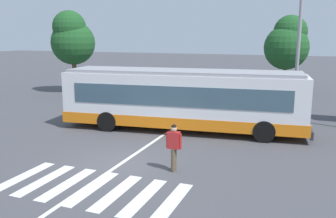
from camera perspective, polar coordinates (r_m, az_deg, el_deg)
name	(u,v)px	position (r m, az deg, el deg)	size (l,w,h in m)	color
ground_plane	(122,164)	(13.94, -7.24, -8.51)	(160.00, 160.00, 0.00)	#47474C
city_transit_bus	(182,99)	(18.24, 2.27, 1.53)	(12.39, 3.91, 3.06)	black
pedestrian_crossing_street	(174,145)	(12.79, 0.93, -5.69)	(0.58, 0.28, 1.72)	brown
parked_car_blue	(156,89)	(27.23, -1.98, 3.11)	(2.16, 4.63, 1.35)	black
parked_car_silver	(187,92)	(25.89, 3.07, 2.66)	(1.90, 4.52, 1.35)	black
parked_car_charcoal	(226,94)	(25.35, 9.12, 2.34)	(2.01, 4.57, 1.35)	black
twin_arm_street_lamp	(300,26)	(21.93, 20.03, 12.21)	(4.03, 0.32, 8.57)	#939399
background_tree_left	(72,38)	(31.39, -14.87, 10.68)	(3.60, 3.60, 6.74)	brown
background_tree_right	(287,43)	(31.94, 18.28, 9.83)	(3.65, 3.65, 6.40)	brown
crosswalk_painted_stripes	(91,188)	(12.00, -11.95, -12.06)	(5.90, 2.76, 0.01)	silver
lane_center_line	(144,148)	(15.64, -3.88, -6.18)	(0.16, 24.00, 0.01)	silver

